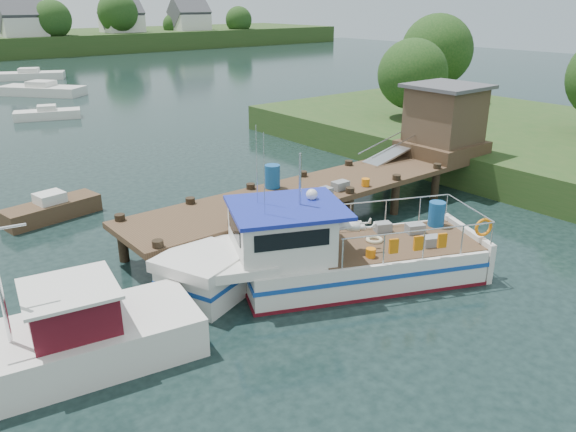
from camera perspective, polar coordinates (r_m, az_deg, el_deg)
ground_plane at (r=20.33m, az=-0.45°, el=-1.60°), size 160.00×160.00×0.00m
near_shore at (r=32.28m, az=24.95°, el=8.81°), size 16.00×30.00×7.76m
dock at (r=24.03m, az=11.88°, el=7.16°), size 16.60×3.00×4.78m
lobster_boat at (r=16.40m, az=3.42°, el=-4.14°), size 9.55×5.96×4.76m
work_boat at (r=13.85m, az=-24.30°, el=-12.29°), size 7.91×3.48×4.13m
moored_rowboat at (r=23.25m, az=-22.89°, el=0.66°), size 3.71×1.79×1.04m
moored_far at (r=66.80m, az=-24.78°, el=12.86°), size 7.25×4.97×1.17m
moored_b at (r=43.55m, az=-23.24°, el=9.52°), size 4.61×2.82×0.97m
moored_c at (r=43.49m, az=8.55°, el=11.08°), size 7.96×3.67×1.21m
moored_d at (r=54.91m, az=-23.71°, el=11.65°), size 6.59×7.23×1.24m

